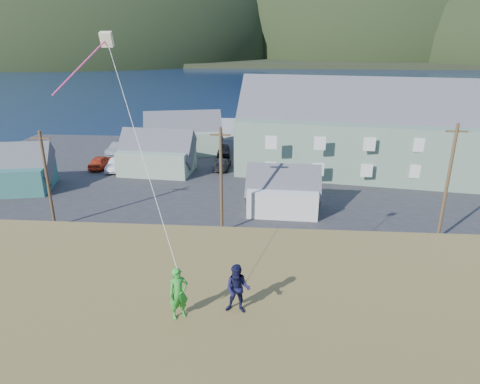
% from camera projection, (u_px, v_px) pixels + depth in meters
% --- Properties ---
extents(ground, '(900.00, 900.00, 0.00)m').
position_uv_depth(ground, '(245.00, 242.00, 33.88)').
color(ground, '#0A1638').
rests_on(ground, ground).
extents(grass_strip, '(110.00, 8.00, 0.10)m').
position_uv_depth(grass_strip, '(244.00, 254.00, 31.99)').
color(grass_strip, '#4C3D19').
rests_on(grass_strip, ground).
extents(waterfront_lot, '(72.00, 36.00, 0.12)m').
position_uv_depth(waterfront_lot, '(254.00, 175.00, 49.73)').
color(waterfront_lot, '#28282B').
rests_on(waterfront_lot, ground).
extents(wharf, '(26.00, 14.00, 0.90)m').
position_uv_depth(wharf, '(224.00, 129.00, 71.49)').
color(wharf, gray).
rests_on(wharf, ground).
extents(far_shore, '(900.00, 320.00, 2.00)m').
position_uv_depth(far_shore, '(271.00, 52.00, 341.70)').
color(far_shore, black).
rests_on(far_shore, ground).
extents(far_hills, '(760.00, 265.00, 143.00)m').
position_uv_depth(far_hills, '(323.00, 53.00, 291.62)').
color(far_hills, black).
rests_on(far_hills, ground).
extents(lodge, '(38.68, 15.89, 13.21)m').
position_uv_depth(lodge, '(405.00, 132.00, 48.05)').
color(lodge, slate).
rests_on(lodge, waterfront_lot).
extents(shed_teal, '(8.67, 6.80, 6.09)m').
position_uv_depth(shed_teal, '(12.00, 170.00, 44.01)').
color(shed_teal, '#2A6063').
rests_on(shed_teal, waterfront_lot).
extents(shed_palegreen_near, '(8.96, 6.02, 6.20)m').
position_uv_depth(shed_palegreen_near, '(157.00, 154.00, 49.65)').
color(shed_palegreen_near, gray).
rests_on(shed_palegreen_near, waterfront_lot).
extents(shed_white, '(6.92, 4.75, 5.33)m').
position_uv_depth(shed_white, '(283.00, 191.00, 38.83)').
color(shed_white, silver).
rests_on(shed_white, waterfront_lot).
extents(shed_palegreen_far, '(11.35, 7.96, 6.95)m').
position_uv_depth(shed_palegreen_far, '(183.00, 134.00, 57.77)').
color(shed_palegreen_far, gray).
rests_on(shed_palegreen_far, waterfront_lot).
extents(utility_poles, '(31.89, 0.24, 9.30)m').
position_uv_depth(utility_poles, '(242.00, 182.00, 33.72)').
color(utility_poles, '#47331E').
rests_on(utility_poles, waterfront_lot).
extents(parked_cars, '(25.17, 13.16, 1.58)m').
position_uv_depth(parked_cars, '(180.00, 157.00, 54.03)').
color(parked_cars, '#B43316').
rests_on(parked_cars, waterfront_lot).
extents(kite_flyer_green, '(0.75, 0.68, 1.71)m').
position_uv_depth(kite_flyer_green, '(179.00, 293.00, 13.17)').
color(kite_flyer_green, green).
rests_on(kite_flyer_green, hillside).
extents(kite_flyer_navy, '(0.86, 0.70, 1.67)m').
position_uv_depth(kite_flyer_navy, '(238.00, 289.00, 13.42)').
color(kite_flyer_navy, black).
rests_on(kite_flyer_navy, hillside).
extents(kite_rig, '(2.49, 3.23, 9.54)m').
position_uv_depth(kite_rig, '(104.00, 46.00, 16.28)').
color(kite_rig, beige).
rests_on(kite_rig, ground).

